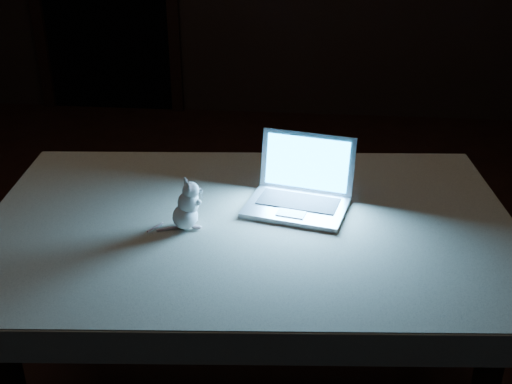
# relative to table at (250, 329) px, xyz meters

# --- Properties ---
(floor) EXTENTS (5.00, 5.00, 0.00)m
(floor) POSITION_rel_table_xyz_m (-0.25, 0.47, -0.36)
(floor) COLOR black
(floor) RESTS_ON ground
(table) EXTENTS (1.40, 0.97, 0.71)m
(table) POSITION_rel_table_xyz_m (0.00, 0.00, 0.00)
(table) COLOR black
(table) RESTS_ON floor
(tablecloth) EXTENTS (1.46, 1.01, 0.08)m
(tablecloth) POSITION_rel_table_xyz_m (-0.10, 0.02, 0.32)
(tablecloth) COLOR beige
(tablecloth) RESTS_ON table
(laptop) EXTENTS (0.32, 0.29, 0.18)m
(laptop) POSITION_rel_table_xyz_m (0.12, 0.07, 0.46)
(laptop) COLOR #A8A7AC
(laptop) RESTS_ON tablecloth
(plush_mouse) EXTENTS (0.11, 0.11, 0.13)m
(plush_mouse) POSITION_rel_table_xyz_m (-0.16, -0.06, 0.43)
(plush_mouse) COLOR white
(plush_mouse) RESTS_ON tablecloth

